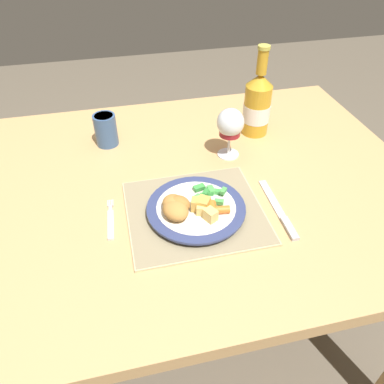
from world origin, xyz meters
The scene contains 13 objects.
ground_plane centered at (0.00, 0.00, 0.00)m, with size 6.00×6.00×0.00m, color brown.
dining_table centered at (0.00, 0.00, 0.65)m, with size 1.21×0.92×0.74m.
placemat centered at (-0.02, -0.13, 0.74)m, with size 0.32×0.29×0.01m.
dinner_plate centered at (-0.02, -0.13, 0.76)m, with size 0.23×0.23×0.02m.
breaded_croquettes centered at (-0.07, -0.14, 0.78)m, with size 0.08×0.10×0.04m.
green_beans_pile centered at (0.01, -0.11, 0.77)m, with size 0.09×0.08×0.02m.
glazed_carrots centered at (0.01, -0.16, 0.78)m, with size 0.07×0.05×0.02m.
fork centered at (-0.22, -0.11, 0.74)m, with size 0.02×0.13×0.01m.
table_knife centered at (0.17, -0.18, 0.74)m, with size 0.02×0.21×0.01m.
wine_glass centered at (0.13, 0.09, 0.84)m, with size 0.07×0.07×0.14m.
bottle centered at (0.24, 0.19, 0.83)m, with size 0.08×0.08×0.27m.
roast_potatoes centered at (-0.01, -0.15, 0.78)m, with size 0.06×0.07×0.03m.
drinking_cup centered at (-0.21, 0.23, 0.79)m, with size 0.06×0.06×0.09m.
Camera 1 is at (-0.18, -0.75, 1.35)m, focal length 35.00 mm.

